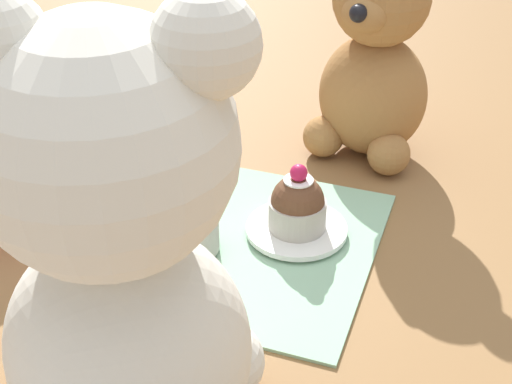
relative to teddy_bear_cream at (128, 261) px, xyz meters
name	(u,v)px	position (x,y,z in m)	size (l,w,h in m)	color
ground_plane	(256,246)	(0.00, -0.21, -0.14)	(4.00, 4.00, 0.00)	olive
knitted_placemat	(256,243)	(0.00, -0.21, -0.14)	(0.20, 0.23, 0.01)	#8EBC99
teddy_bear_cream	(128,261)	(0.00, 0.00, 0.00)	(0.17, 0.17, 0.29)	silver
teddy_bear_tan	(375,61)	(-0.05, -0.41, -0.04)	(0.13, 0.12, 0.22)	#A3703D
cupcake_near_cream_bear	(185,224)	(0.06, -0.18, -0.11)	(0.06, 0.06, 0.07)	#B2ADA3
saucer_plate	(297,229)	(-0.03, -0.24, -0.13)	(0.09, 0.09, 0.01)	white
cupcake_near_tan_bear	(297,206)	(-0.03, -0.24, -0.11)	(0.05, 0.05, 0.06)	#B2ADA3
juice_glass	(1,185)	(0.23, -0.17, -0.10)	(0.06, 0.06, 0.09)	#DB3356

